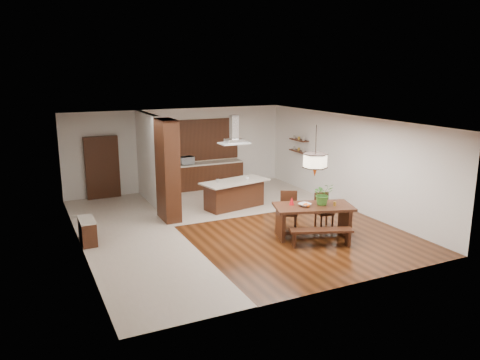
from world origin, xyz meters
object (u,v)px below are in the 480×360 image
dining_chair_left (289,211)px  kitchen_island (234,194)px  dining_chair_right (324,211)px  foliage_plant (323,194)px  microwave (186,161)px  dining_table (313,214)px  hallway_console (88,231)px  fruit_bowl (305,205)px  pendant_lantern (316,151)px  dining_bench (321,238)px  island_cup (247,178)px  range_hood (234,130)px

dining_chair_left → kitchen_island: 2.53m
dining_chair_left → dining_chair_right: bearing=11.5°
foliage_plant → microwave: size_ratio=1.14×
dining_table → foliage_plant: foliage_plant is taller
kitchen_island → microwave: 2.87m
hallway_console → fruit_bowl: (5.11, -1.94, 0.55)m
dining_table → kitchen_island: (-0.75, 3.22, -0.16)m
kitchen_island → foliage_plant: bearing=-84.5°
dining_chair_left → pendant_lantern: bearing=-39.2°
dining_table → microwave: 6.12m
dining_chair_right → pendant_lantern: size_ratio=0.73×
dining_bench → dining_chair_left: dining_chair_left is taller
dining_bench → kitchen_island: 3.94m
kitchen_island → island_cup: size_ratio=19.31×
range_hood → dining_bench: bearing=-82.2°
foliage_plant → fruit_bowl: bearing=171.0°
hallway_console → fruit_bowl: fruit_bowl is taller
dining_table → foliage_plant: bearing=-8.6°
hallway_console → island_cup: bearing=13.1°
dining_chair_left → kitchen_island: size_ratio=0.46×
dining_table → fruit_bowl: size_ratio=7.25×
dining_bench → fruit_bowl: 0.97m
dining_table → dining_bench: 0.82m
dining_chair_left → foliage_plant: size_ratio=1.81×
dining_chair_right → island_cup: bearing=117.8°
hallway_console → microwave: 5.68m
foliage_plant → fruit_bowl: (-0.49, 0.08, -0.25)m
kitchen_island → range_hood: bearing=78.3°
dining_chair_right → foliage_plant: foliage_plant is taller
pendant_lantern → microwave: size_ratio=2.61×
hallway_console → dining_chair_right: size_ratio=0.92×
dining_bench → foliage_plant: (0.47, 0.65, 0.90)m
hallway_console → dining_bench: (5.14, -2.66, -0.10)m
kitchen_island → microwave: (-0.61, 2.73, 0.64)m
dining_chair_right → kitchen_island: (-1.41, 2.79, -0.03)m
dining_bench → microwave: microwave is taller
dining_bench → island_cup: size_ratio=13.07×
dining_chair_right → microwave: size_ratio=1.90×
hallway_console → dining_table: size_ratio=0.40×
pendant_lantern → kitchen_island: pendant_lantern is taller
foliage_plant → dining_bench: bearing=-125.9°
dining_chair_right → range_hood: bearing=124.3°
dining_chair_left → fruit_bowl: (0.05, -0.69, 0.35)m
fruit_bowl → microwave: size_ratio=0.60×
dining_bench → foliage_plant: foliage_plant is taller
dining_chair_right → microwave: (-2.02, 5.52, 0.61)m
range_hood → kitchen_island: bearing=-90.0°
dining_table → foliage_plant: (0.25, -0.04, 0.50)m
dining_chair_left → kitchen_island: bearing=129.9°
dining_chair_right → fruit_bowl: dining_chair_right is taller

